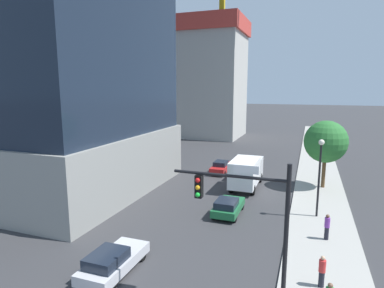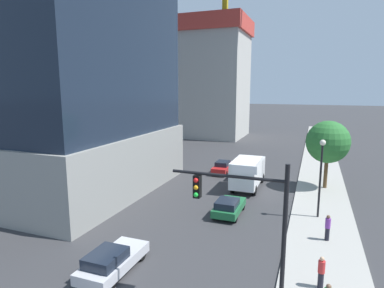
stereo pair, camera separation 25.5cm
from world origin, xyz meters
name	(u,v)px [view 1 (the left image)]	position (x,y,z in m)	size (l,w,h in m)	color
sidewalk	(320,202)	(8.89, 20.00, 0.07)	(4.62, 120.00, 0.15)	#9E9B93
construction_building	(204,73)	(-13.34, 55.52, 13.11)	(26.45, 13.86, 31.28)	#B2AFA8
traffic_light_pole	(248,211)	(5.35, 4.02, 4.71)	(5.20, 0.48, 6.80)	black
street_lamp	(320,167)	(8.55, 16.38, 4.09)	(0.44, 0.44, 6.06)	black
street_tree	(326,142)	(9.23, 24.65, 4.78)	(4.16, 4.16, 6.72)	brown
car_silver	(112,261)	(-2.00, 4.37, 0.71)	(1.95, 4.60, 1.44)	#B7B7BC
car_red	(221,167)	(-2.00, 27.13, 0.70)	(1.73, 4.45, 1.43)	red
car_green	(228,206)	(1.91, 14.63, 0.71)	(1.88, 4.07, 1.40)	#1E6638
box_truck	(246,171)	(1.91, 22.24, 1.75)	(2.42, 6.70, 3.09)	silver
pedestrian_purple_shirt	(327,227)	(9.10, 12.40, 1.04)	(0.34, 0.34, 1.73)	black
pedestrian_red_shirt	(322,271)	(8.64, 6.75, 0.99)	(0.34, 0.34, 1.66)	black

